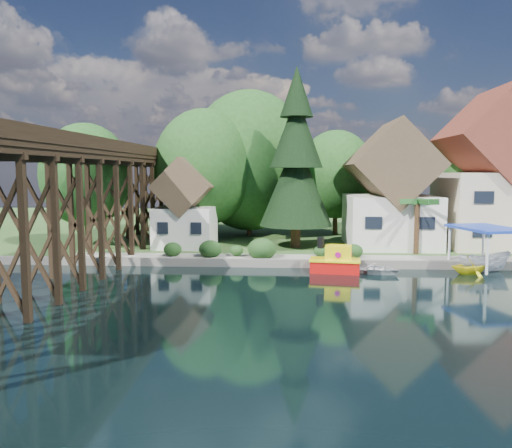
% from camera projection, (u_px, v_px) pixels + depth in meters
% --- Properties ---
extents(ground, '(140.00, 140.00, 0.00)m').
position_uv_depth(ground, '(323.00, 294.00, 29.02)').
color(ground, black).
rests_on(ground, ground).
extents(bank, '(140.00, 52.00, 0.50)m').
position_uv_depth(bank, '(303.00, 226.00, 62.75)').
color(bank, '#2D5120').
rests_on(bank, ground).
extents(seawall, '(60.00, 0.40, 0.62)m').
position_uv_depth(seawall, '(370.00, 264.00, 36.69)').
color(seawall, slate).
rests_on(seawall, ground).
extents(promenade, '(50.00, 2.60, 0.06)m').
position_uv_depth(promenade, '(393.00, 258.00, 37.84)').
color(promenade, gray).
rests_on(promenade, bank).
extents(trestle_bridge, '(4.12, 44.18, 9.30)m').
position_uv_depth(trestle_bridge, '(87.00, 197.00, 34.56)').
color(trestle_bridge, black).
rests_on(trestle_bridge, ground).
extents(house_left, '(7.64, 8.64, 11.02)m').
position_uv_depth(house_left, '(390.00, 194.00, 43.95)').
color(house_left, white).
rests_on(house_left, bank).
extents(house_center, '(8.65, 9.18, 13.89)m').
position_uv_depth(house_center, '(493.00, 179.00, 43.77)').
color(house_center, beige).
rests_on(house_center, bank).
extents(shed, '(5.09, 5.40, 7.85)m').
position_uv_depth(shed, '(185.00, 209.00, 43.68)').
color(shed, white).
rests_on(shed, bank).
extents(bg_trees, '(49.90, 13.30, 10.57)m').
position_uv_depth(bg_trees, '(318.00, 170.00, 49.30)').
color(bg_trees, '#382314').
rests_on(bg_trees, bank).
extents(shrubs, '(15.76, 2.47, 1.70)m').
position_uv_depth(shrubs, '(254.00, 248.00, 38.36)').
color(shrubs, '#163F17').
rests_on(shrubs, bank).
extents(conifer, '(6.31, 6.31, 15.54)m').
position_uv_depth(conifer, '(296.00, 161.00, 42.95)').
color(conifer, '#382314').
rests_on(conifer, bank).
extents(palm_tree, '(3.56, 3.56, 4.70)m').
position_uv_depth(palm_tree, '(418.00, 203.00, 39.76)').
color(palm_tree, '#382314').
rests_on(palm_tree, bank).
extents(tugboat, '(3.74, 2.38, 2.55)m').
position_uv_depth(tugboat, '(336.00, 262.00, 35.21)').
color(tugboat, red).
rests_on(tugboat, ground).
extents(boat_white_a, '(4.47, 3.99, 0.76)m').
position_uv_depth(boat_white_a, '(373.00, 268.00, 35.02)').
color(boat_white_a, silver).
rests_on(boat_white_a, ground).
extents(boat_canopy, '(4.58, 5.70, 3.22)m').
position_uv_depth(boat_canopy, '(485.00, 253.00, 35.22)').
color(boat_canopy, white).
rests_on(boat_canopy, ground).
extents(boat_yellow, '(3.09, 2.80, 1.41)m').
position_uv_depth(boat_yellow, '(470.00, 264.00, 34.53)').
color(boat_yellow, yellow).
rests_on(boat_yellow, ground).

